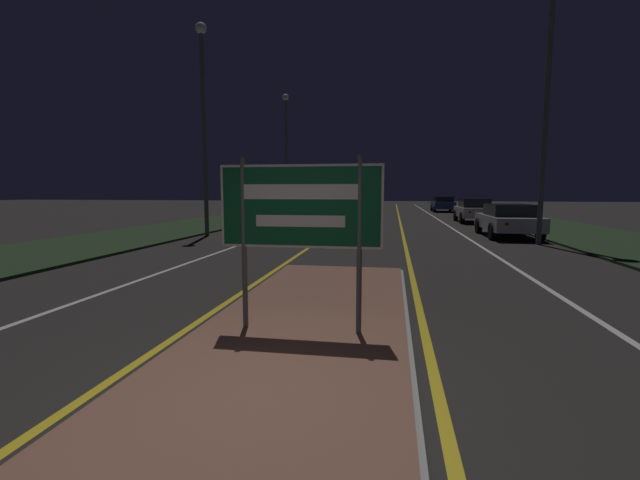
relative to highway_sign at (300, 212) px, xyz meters
The scene contains 19 objects.
ground_plane 2.50m from the highway_sign, 90.00° to the right, with size 160.00×160.00×0.00m, color #282623.
median_island 1.60m from the highway_sign, 90.00° to the left, with size 2.87×9.72×0.10m.
verge_left 20.52m from the highway_sign, 117.68° to the left, with size 5.00×100.00×0.08m.
verge_right 20.52m from the highway_sign, 62.32° to the left, with size 5.00×100.00×0.08m.
centre_line_yellow_left 23.23m from the highway_sign, 94.02° to the left, with size 0.12×70.00×0.01m.
centre_line_yellow_right 23.23m from the highway_sign, 85.98° to the left, with size 0.12×70.00×0.01m.
lane_line_white_left 23.55m from the highway_sign, 100.30° to the left, with size 0.12×70.00×0.01m.
lane_line_white_right 23.55m from the highway_sign, 79.70° to the left, with size 0.12×70.00×0.01m.
edge_line_white_left 24.26m from the highway_sign, 107.30° to the left, with size 0.10×70.00×0.01m.
edge_line_white_right 24.26m from the highway_sign, 72.70° to the left, with size 0.10×70.00×0.01m.
highway_sign is the anchor object (origin of this frame).
streetlight_left_near 14.08m from the highway_sign, 119.44° to the left, with size 0.47×0.47×8.73m.
streetlight_left_far 26.72m from the highway_sign, 104.52° to the left, with size 0.47×0.47×8.88m.
streetlight_right_near 13.92m from the highway_sign, 60.03° to the left, with size 0.63×0.63×10.64m.
car_receding_0 14.81m from the highway_sign, 66.41° to the left, with size 1.99×4.50×1.37m.
car_receding_1 22.71m from the highway_sign, 74.67° to the left, with size 1.89×4.20×1.47m.
car_receding_2 36.27m from the highway_sign, 80.89° to the left, with size 1.95×4.62×1.41m.
car_approaching_0 12.34m from the highway_sign, 101.36° to the left, with size 2.00×4.63×1.49m.
car_approaching_1 25.23m from the highway_sign, 103.22° to the left, with size 1.95×4.29×1.44m.
Camera 1 is at (1.17, -3.45, 1.91)m, focal length 24.00 mm.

